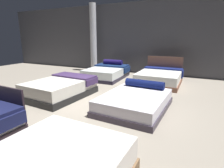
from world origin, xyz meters
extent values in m
cube|color=gray|center=(0.00, 0.00, -0.01)|extent=(18.00, 18.00, 0.02)
cube|color=#47474C|center=(0.00, 4.97, 1.75)|extent=(18.00, 0.06, 3.50)
cube|color=black|center=(-1.09, -1.81, 0.42)|extent=(1.53, 0.09, 0.84)
cube|color=#161B41|center=(-0.29, -2.16, 0.35)|extent=(0.08, 0.58, 0.24)
cube|color=black|center=(-1.22, 0.14, 0.09)|extent=(1.59, 2.11, 0.19)
cube|color=silver|center=(-1.22, 0.14, 0.35)|extent=(1.53, 2.04, 0.33)
cube|color=#3F2C56|center=(-1.18, 0.81, 0.54)|extent=(1.50, 0.70, 0.05)
cube|color=#3F2C56|center=(-1.92, 0.85, 0.42)|extent=(0.09, 0.63, 0.20)
cube|color=#3F2C56|center=(-0.45, 0.77, 0.42)|extent=(0.09, 0.63, 0.20)
cube|color=#342C3A|center=(1.21, 0.17, 0.07)|extent=(1.60, 2.06, 0.14)
cube|color=silver|center=(1.21, 0.17, 0.27)|extent=(1.54, 2.00, 0.25)
cylinder|color=#0B1447|center=(1.24, 0.91, 0.51)|extent=(1.13, 0.27, 0.23)
cube|color=black|center=(-1.17, 3.11, 0.07)|extent=(1.65, 2.24, 0.14)
cube|color=silver|center=(-1.17, 3.11, 0.30)|extent=(1.59, 2.17, 0.32)
cube|color=navy|center=(-1.20, 3.76, 0.49)|extent=(1.56, 0.88, 0.07)
cube|color=navy|center=(-1.97, 3.72, 0.33)|extent=(0.11, 0.80, 0.25)
cube|color=navy|center=(-0.43, 3.80, 0.33)|extent=(0.11, 0.80, 0.25)
cylinder|color=#1D1453|center=(-1.21, 3.88, 0.64)|extent=(0.95, 0.30, 0.25)
cube|color=brown|center=(1.22, 3.10, 0.08)|extent=(1.62, 2.05, 0.17)
cube|color=white|center=(1.22, 3.10, 0.32)|extent=(1.56, 1.99, 0.32)
cube|color=brown|center=(1.21, 4.12, 0.50)|extent=(1.51, 0.05, 0.99)
cube|color=navy|center=(1.22, 3.87, 0.51)|extent=(1.59, 0.45, 0.05)
cube|color=navy|center=(0.42, 3.86, 0.33)|extent=(0.05, 0.44, 0.30)
cube|color=navy|center=(2.01, 3.87, 0.33)|extent=(0.05, 0.44, 0.30)
cylinder|color=silver|center=(-2.61, 4.39, 1.75)|extent=(0.34, 0.34, 3.50)
camera|label=1|loc=(2.60, -3.97, 1.79)|focal=28.74mm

